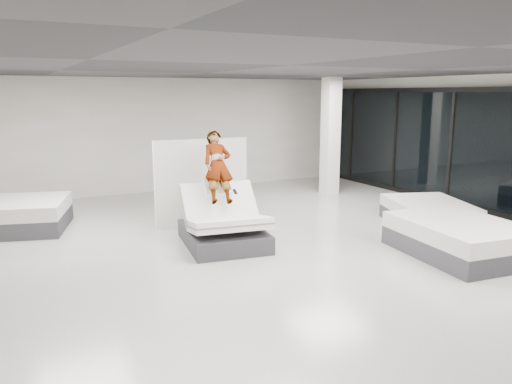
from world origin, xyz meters
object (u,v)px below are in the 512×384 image
Objects in this scene: hero_bed at (224,226)px; divider_panel at (202,183)px; flat_bed_left_far at (7,216)px; flat_bed_right_far at (429,214)px; column at (330,137)px; flat_bed_right_near at (459,238)px; remote at (235,192)px; person at (218,180)px.

hero_bed is 1.64m from divider_panel.
hero_bed is 4.60m from flat_bed_left_far.
flat_bed_right_far is 0.71× the size of column.
remote is at bearing 144.00° from flat_bed_right_near.
flat_bed_right_far is at bearing -25.67° from divider_panel.
person is at bearing 81.90° from hero_bed.
divider_panel is at bearing 83.83° from hero_bed.
remote is 4.85m from flat_bed_left_far.
flat_bed_left_far reaches higher than flat_bed_right_near.
divider_panel reaches higher than flat_bed_right_near.
divider_panel is at bearing 129.81° from flat_bed_right_near.
person is 1.23m from divider_panel.
flat_bed_right_far is 8.77m from flat_bed_left_far.
divider_panel is 4.74m from column.
flat_bed_right_far is at bearing 59.30° from flat_bed_right_near.
flat_bed_right_far is 1.96m from flat_bed_right_near.
flat_bed_right_near is (3.38, -2.71, -0.86)m from person.
hero_bed is 0.76× the size of flat_bed_left_far.
hero_bed is at bearing 174.76° from remote.
person is 0.64× the size of flat_bed_right_near.
column is at bearing 22.14° from divider_panel.
divider_panel is at bearing 152.39° from flat_bed_right_far.
hero_bed reaches higher than flat_bed_right_far.
flat_bed_left_far is at bearing 161.58° from divider_panel.
person is 0.48× the size of column.
hero_bed is at bearing -145.42° from column.
divider_panel is (0.12, 1.20, -0.25)m from person.
person is at bearing 122.15° from remote.
hero_bed is 4.18m from flat_bed_right_near.
flat_bed_right_far is (4.38, -1.03, -0.90)m from person.
person is 4.59m from flat_bed_right_far.
person is at bearing -35.64° from flat_bed_left_far.
flat_bed_right_near is 0.74× the size of column.
column reaches higher than person.
remote is (0.17, -0.38, -0.16)m from person.
column is (4.52, 2.82, 0.43)m from person.
hero_bed is 4.49m from flat_bed_right_far.
flat_bed_left_far is at bearing 140.72° from hero_bed.
divider_panel reaches higher than person.
flat_bed_right_near is at bearing -37.16° from flat_bed_left_far.
column is (4.57, 3.15, 1.24)m from hero_bed.
flat_bed_right_far is at bearing -9.00° from hero_bed.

